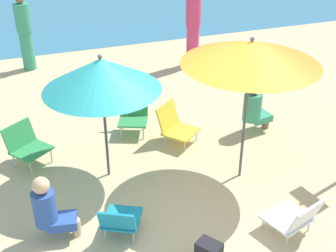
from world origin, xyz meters
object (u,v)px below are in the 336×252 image
umbrella_teal (101,74)px  person_a (255,108)px  beach_chair_a (295,217)px  person_b (49,209)px  beach_chair_d (26,144)px  person_c (193,28)px  beach_chair_e (133,113)px  person_d (25,33)px  beach_chair_b (175,125)px  beach_chair_c (120,220)px  umbrella_orange (251,53)px

umbrella_teal → person_a: umbrella_teal is taller
beach_chair_a → person_b: (-2.83, 0.98, 0.17)m
beach_chair_d → person_c: size_ratio=0.42×
person_c → person_b: bearing=-173.8°
beach_chair_e → person_d: bearing=-135.5°
person_a → person_d: size_ratio=0.54×
beach_chair_b → person_d: size_ratio=0.45×
person_d → beach_chair_b: bearing=-143.7°
beach_chair_c → umbrella_teal: bearing=20.8°
umbrella_teal → person_d: size_ratio=1.12×
umbrella_teal → beach_chair_e: 1.87m
umbrella_teal → beach_chair_e: (0.73, 1.15, -1.28)m
beach_chair_e → beach_chair_d: bearing=-54.9°
beach_chair_c → person_a: size_ratio=0.75×
beach_chair_c → person_c: size_ratio=0.39×
umbrella_orange → person_c: (1.05, 4.40, -1.04)m
beach_chair_c → beach_chair_d: bearing=51.9°
beach_chair_c → person_b: person_b is taller
beach_chair_c → person_b: bearing=98.9°
beach_chair_b → umbrella_orange: bearing=-14.6°
person_b → person_c: 6.17m
person_c → beach_chair_b: bearing=-162.3°
beach_chair_c → beach_chair_e: bearing=8.1°
beach_chair_d → person_c: (4.01, 2.97, 0.56)m
person_b → beach_chair_e: bearing=63.5°
beach_chair_c → person_a: bearing=-30.4°
beach_chair_a → beach_chair_c: beach_chair_a is taller
beach_chair_a → person_c: 5.90m
beach_chair_d → beach_chair_e: size_ratio=1.10×
person_d → person_c: bearing=-95.4°
beach_chair_e → person_c: size_ratio=0.38×
beach_chair_d → person_b: 1.83m
beach_chair_e → umbrella_teal: bearing=-10.1°
beach_chair_a → beach_chair_e: bearing=1.5°
person_c → person_d: 3.78m
umbrella_teal → person_d: bearing=98.8°
beach_chair_e → person_d: 3.92m
beach_chair_b → beach_chair_e: bearing=-176.8°
umbrella_orange → beach_chair_d: size_ratio=2.85×
beach_chair_e → person_b: size_ratio=0.76×
beach_chair_c → person_c: 5.95m
umbrella_teal → person_d: (-0.73, 4.75, -0.77)m
person_b → person_c: person_c is taller
beach_chair_a → person_c: bearing=-28.0°
umbrella_orange → beach_chair_e: size_ratio=3.13×
umbrella_teal → beach_chair_b: 1.91m
person_d → umbrella_teal: bearing=-160.5°
beach_chair_b → person_a: person_a is taller
beach_chair_b → person_c: 3.58m
umbrella_teal → umbrella_orange: bearing=-20.6°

